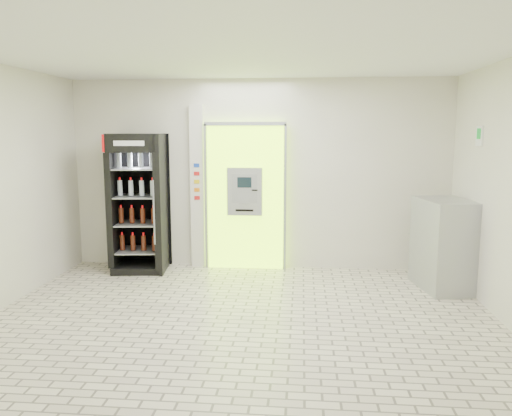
# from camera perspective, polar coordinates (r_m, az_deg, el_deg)

# --- Properties ---
(ground) EXTENTS (6.00, 6.00, 0.00)m
(ground) POSITION_cam_1_polar(r_m,az_deg,el_deg) (5.86, -1.89, -13.08)
(ground) COLOR #BCAE9C
(ground) RESTS_ON ground
(room_shell) EXTENTS (6.00, 6.00, 6.00)m
(room_shell) POSITION_cam_1_polar(r_m,az_deg,el_deg) (5.45, -1.98, 5.21)
(room_shell) COLOR silver
(room_shell) RESTS_ON ground
(atm_assembly) EXTENTS (1.30, 0.24, 2.33)m
(atm_assembly) POSITION_cam_1_polar(r_m,az_deg,el_deg) (7.93, -1.20, 1.41)
(atm_assembly) COLOR #A7F713
(atm_assembly) RESTS_ON ground
(pillar) EXTENTS (0.22, 0.11, 2.60)m
(pillar) POSITION_cam_1_polar(r_m,az_deg,el_deg) (8.07, -6.69, 2.41)
(pillar) COLOR silver
(pillar) RESTS_ON ground
(beverage_cooler) EXTENTS (0.88, 0.82, 2.15)m
(beverage_cooler) POSITION_cam_1_polar(r_m,az_deg,el_deg) (8.03, -13.16, 0.28)
(beverage_cooler) COLOR black
(beverage_cooler) RESTS_ON ground
(steel_cabinet) EXTENTS (0.79, 1.04, 1.26)m
(steel_cabinet) POSITION_cam_1_polar(r_m,az_deg,el_deg) (7.41, 20.75, -3.92)
(steel_cabinet) COLOR #9D9FA4
(steel_cabinet) RESTS_ON ground
(exit_sign) EXTENTS (0.02, 0.22, 0.26)m
(exit_sign) POSITION_cam_1_polar(r_m,az_deg,el_deg) (7.18, 24.18, 7.53)
(exit_sign) COLOR white
(exit_sign) RESTS_ON room_shell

